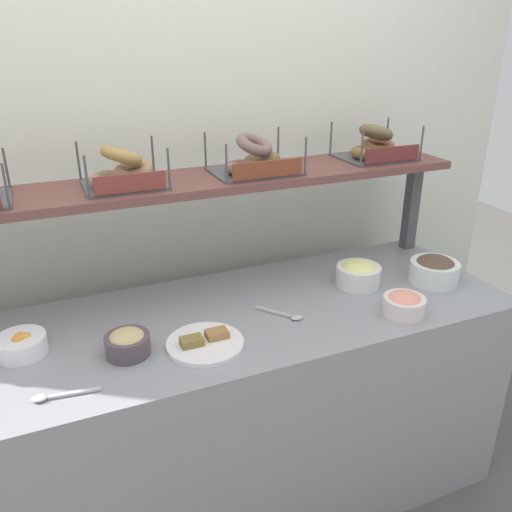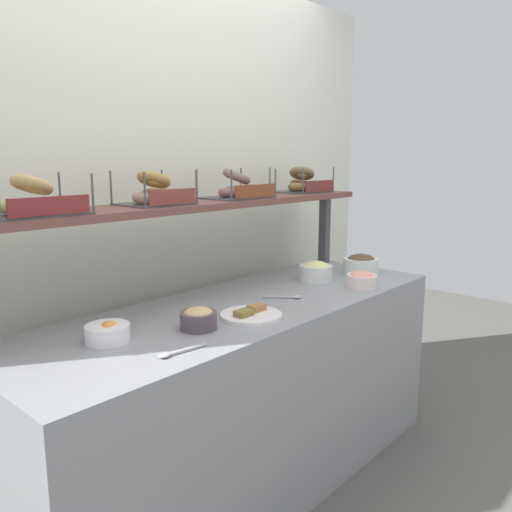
% 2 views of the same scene
% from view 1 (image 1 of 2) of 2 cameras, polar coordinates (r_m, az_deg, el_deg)
% --- Properties ---
extents(ground_plane, '(8.00, 8.00, 0.00)m').
position_cam_1_polar(ground_plane, '(2.39, -3.16, -24.54)').
color(ground_plane, '#595651').
extents(back_wall, '(3.32, 0.06, 2.40)m').
position_cam_1_polar(back_wall, '(2.21, -8.86, 8.02)').
color(back_wall, white).
rests_on(back_wall, ground_plane).
extents(deli_counter, '(2.12, 0.70, 0.85)m').
position_cam_1_polar(deli_counter, '(2.10, -3.43, -16.74)').
color(deli_counter, gray).
rests_on(deli_counter, ground_plane).
extents(shelf_riser_right, '(0.05, 0.05, 0.40)m').
position_cam_1_polar(shelf_riser_right, '(2.46, 16.45, 5.25)').
color(shelf_riser_right, '#4C4C51').
rests_on(shelf_riser_right, deli_counter).
extents(upper_shelf, '(2.08, 0.32, 0.03)m').
position_cam_1_polar(upper_shelf, '(1.93, -6.80, 7.90)').
color(upper_shelf, brown).
rests_on(upper_shelf, shelf_riser_left).
extents(bowl_chocolate_spread, '(0.19, 0.19, 0.11)m').
position_cam_1_polar(bowl_chocolate_spread, '(2.19, 18.72, -1.39)').
color(bowl_chocolate_spread, white).
rests_on(bowl_chocolate_spread, deli_counter).
extents(bowl_egg_salad, '(0.17, 0.17, 0.10)m').
position_cam_1_polar(bowl_egg_salad, '(2.09, 11.00, -1.87)').
color(bowl_egg_salad, white).
rests_on(bowl_egg_salad, deli_counter).
extents(bowl_fruit_salad, '(0.15, 0.15, 0.07)m').
position_cam_1_polar(bowl_fruit_salad, '(1.79, -24.04, -8.70)').
color(bowl_fruit_salad, white).
rests_on(bowl_fruit_salad, deli_counter).
extents(bowl_hummus, '(0.14, 0.14, 0.08)m').
position_cam_1_polar(bowl_hummus, '(1.68, -13.73, -9.08)').
color(bowl_hummus, '#51464D').
rests_on(bowl_hummus, deli_counter).
extents(bowl_lox_spread, '(0.15, 0.15, 0.08)m').
position_cam_1_polar(bowl_lox_spread, '(1.92, 15.70, -5.00)').
color(bowl_lox_spread, silver).
rests_on(bowl_lox_spread, deli_counter).
extents(serving_plate_white, '(0.25, 0.25, 0.04)m').
position_cam_1_polar(serving_plate_white, '(1.70, -5.53, -9.30)').
color(serving_plate_white, white).
rests_on(serving_plate_white, deli_counter).
extents(serving_spoon_near_plate, '(0.18, 0.04, 0.01)m').
position_cam_1_polar(serving_spoon_near_plate, '(1.58, -20.84, -13.93)').
color(serving_spoon_near_plate, '#B7B7BC').
rests_on(serving_spoon_near_plate, deli_counter).
extents(serving_spoon_by_edge, '(0.13, 0.15, 0.01)m').
position_cam_1_polar(serving_spoon_by_edge, '(1.85, 3.30, -6.37)').
color(serving_spoon_by_edge, '#B7B7BC').
rests_on(serving_spoon_by_edge, deli_counter).
extents(bagel_basket_everything, '(0.29, 0.26, 0.15)m').
position_cam_1_polar(bagel_basket_everything, '(1.86, -14.21, 8.79)').
color(bagel_basket_everything, '#4C4C51').
rests_on(bagel_basket_everything, upper_shelf).
extents(bagel_basket_poppy, '(0.31, 0.26, 0.15)m').
position_cam_1_polar(bagel_basket_poppy, '(1.98, -0.19, 10.30)').
color(bagel_basket_poppy, '#4C4C51').
rests_on(bagel_basket_poppy, upper_shelf).
extents(bagel_basket_cinnamon_raisin, '(0.29, 0.25, 0.15)m').
position_cam_1_polar(bagel_basket_cinnamon_raisin, '(2.27, 12.72, 11.46)').
color(bagel_basket_cinnamon_raisin, '#4C4C51').
rests_on(bagel_basket_cinnamon_raisin, upper_shelf).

